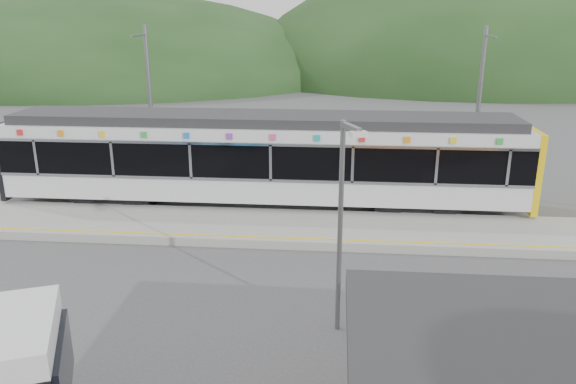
{
  "coord_description": "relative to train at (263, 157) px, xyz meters",
  "views": [
    {
      "loc": [
        1.16,
        -15.3,
        7.48
      ],
      "look_at": [
        -0.28,
        1.0,
        2.24
      ],
      "focal_mm": 35.0,
      "sensor_mm": 36.0,
      "label": 1
    }
  ],
  "objects": [
    {
      "name": "ground",
      "position": [
        1.72,
        -6.0,
        -2.06
      ],
      "size": [
        120.0,
        120.0,
        0.0
      ],
      "primitive_type": "plane",
      "color": "#4C4C4F",
      "rests_on": "ground"
    },
    {
      "name": "hills",
      "position": [
        7.91,
        -0.71,
        -2.06
      ],
      "size": [
        146.0,
        149.0,
        26.0
      ],
      "color": "#1E3D19",
      "rests_on": "ground"
    },
    {
      "name": "platform",
      "position": [
        1.72,
        -2.7,
        -1.91
      ],
      "size": [
        26.0,
        3.2,
        0.3
      ],
      "primitive_type": "cube",
      "color": "#9E9E99",
      "rests_on": "ground"
    },
    {
      "name": "yellow_line",
      "position": [
        1.72,
        -4.0,
        -1.76
      ],
      "size": [
        26.0,
        0.1,
        0.01
      ],
      "primitive_type": "cube",
      "color": "yellow",
      "rests_on": "platform"
    },
    {
      "name": "train",
      "position": [
        0.0,
        0.0,
        0.0
      ],
      "size": [
        20.44,
        3.01,
        3.74
      ],
      "color": "black",
      "rests_on": "ground"
    },
    {
      "name": "catenary_mast_west",
      "position": [
        -5.28,
        2.56,
        1.58
      ],
      "size": [
        0.18,
        1.8,
        7.0
      ],
      "color": "slate",
      "rests_on": "ground"
    },
    {
      "name": "catenary_mast_east",
      "position": [
        8.72,
        2.56,
        1.58
      ],
      "size": [
        0.18,
        1.8,
        7.0
      ],
      "color": "slate",
      "rests_on": "ground"
    },
    {
      "name": "lamp_post",
      "position": [
        3.02,
        -9.11,
        1.07
      ],
      "size": [
        0.46,
        1.0,
        5.22
      ],
      "rotation": [
        0.0,
        0.0,
        0.41
      ],
      "color": "slate",
      "rests_on": "ground"
    }
  ]
}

